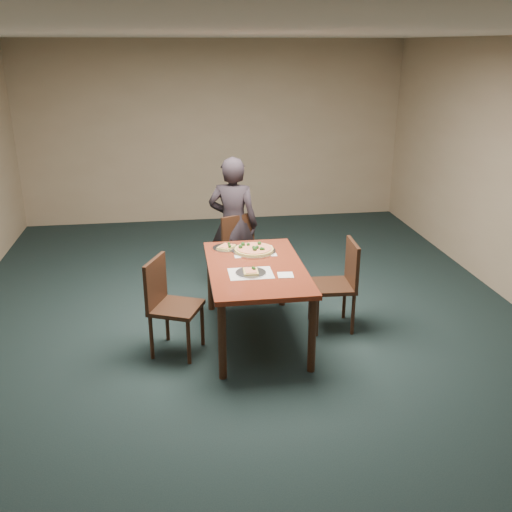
{
  "coord_description": "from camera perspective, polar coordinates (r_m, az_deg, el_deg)",
  "views": [
    {
      "loc": [
        -0.65,
        -5.06,
        2.71
      ],
      "look_at": [
        0.07,
        -0.11,
        0.85
      ],
      "focal_mm": 40.0,
      "sensor_mm": 36.0,
      "label": 1
    }
  ],
  "objects": [
    {
      "name": "pizza_pan",
      "position": [
        5.73,
        -0.21,
        0.65
      ],
      "size": [
        0.43,
        0.43,
        0.07
      ],
      "color": "silver",
      "rests_on": "dining_table"
    },
    {
      "name": "placemat_main",
      "position": [
        5.74,
        -0.2,
        0.44
      ],
      "size": [
        0.42,
        0.32,
        0.0
      ],
      "primitive_type": "cube",
      "color": "white",
      "rests_on": "dining_table"
    },
    {
      "name": "chair_right",
      "position": [
        5.73,
        8.42,
        -2.36
      ],
      "size": [
        0.44,
        0.44,
        0.91
      ],
      "rotation": [
        0.0,
        0.0,
        -1.62
      ],
      "color": "black",
      "rests_on": "ground"
    },
    {
      "name": "slice_plate_far",
      "position": [
        5.83,
        -2.98,
        0.87
      ],
      "size": [
        0.28,
        0.28,
        0.06
      ],
      "color": "silver",
      "rests_on": "dining_table"
    },
    {
      "name": "chair_far",
      "position": [
        6.45,
        -1.29,
        0.5
      ],
      "size": [
        0.56,
        0.56,
        0.91
      ],
      "rotation": [
        0.0,
        0.0,
        0.42
      ],
      "color": "black",
      "rests_on": "ground"
    },
    {
      "name": "chair_left",
      "position": [
        5.28,
        -8.8,
        -4.42
      ],
      "size": [
        0.55,
        0.55,
        0.91
      ],
      "rotation": [
        0.0,
        0.0,
        1.17
      ],
      "color": "black",
      "rests_on": "ground"
    },
    {
      "name": "room_shell",
      "position": [
        5.19,
        -0.97,
        9.62
      ],
      "size": [
        8.0,
        8.0,
        8.0
      ],
      "color": "tan",
      "rests_on": "ground"
    },
    {
      "name": "ground",
      "position": [
        5.78,
        -0.87,
        -7.58
      ],
      "size": [
        8.0,
        8.0,
        0.0
      ],
      "primitive_type": "plane",
      "color": "black",
      "rests_on": "ground"
    },
    {
      "name": "placemat_near",
      "position": [
        5.2,
        -0.53,
        -1.74
      ],
      "size": [
        0.4,
        0.3,
        0.0
      ],
      "primitive_type": "cube",
      "color": "white",
      "rests_on": "dining_table"
    },
    {
      "name": "dining_table",
      "position": [
        5.41,
        0.0,
        -1.91
      ],
      "size": [
        0.9,
        1.5,
        0.75
      ],
      "color": "#5D1F12",
      "rests_on": "ground"
    },
    {
      "name": "napkin",
      "position": [
        5.16,
        2.96,
        -1.92
      ],
      "size": [
        0.15,
        0.15,
        0.01
      ],
      "primitive_type": "cube",
      "rotation": [
        0.0,
        0.0,
        -0.08
      ],
      "color": "white",
      "rests_on": "dining_table"
    },
    {
      "name": "slice_plate_near",
      "position": [
        5.19,
        -0.52,
        -1.61
      ],
      "size": [
        0.28,
        0.28,
        0.06
      ],
      "color": "silver",
      "rests_on": "dining_table"
    },
    {
      "name": "diner",
      "position": [
        6.52,
        -2.29,
        3.18
      ],
      "size": [
        0.66,
        0.53,
        1.56
      ],
      "primitive_type": "imported",
      "rotation": [
        0.0,
        0.0,
        2.83
      ],
      "color": "black",
      "rests_on": "ground"
    }
  ]
}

